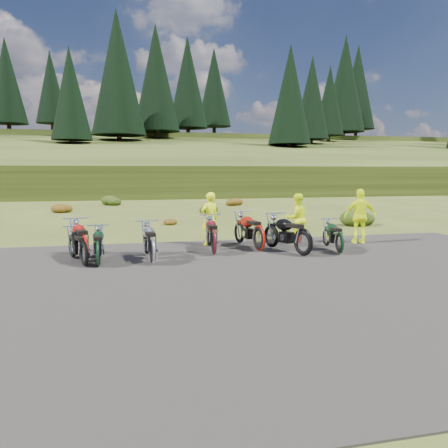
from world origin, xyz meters
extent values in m
plane|color=#3E4A18|center=(0.00, 0.00, 0.00)|extent=(300.00, 300.00, 0.00)
cube|color=black|center=(0.00, -2.00, 0.00)|extent=(20.00, 12.00, 0.04)
cube|color=#2A3712|center=(0.00, 110.00, 0.00)|extent=(300.00, 90.00, 9.17)
cylinder|color=black|center=(-21.00, 69.00, 9.48)|extent=(0.70, 0.70, 2.20)
cone|color=black|center=(-21.00, 69.00, 17.38)|extent=(6.16, 6.16, 14.00)
cylinder|color=black|center=(-15.00, 75.00, 10.27)|extent=(0.70, 0.70, 2.20)
cone|color=black|center=(-15.00, 75.00, 17.67)|extent=(5.72, 5.72, 13.00)
cylinder|color=black|center=(-9.00, 50.00, 5.69)|extent=(0.70, 0.70, 2.20)
cone|color=black|center=(-9.00, 50.00, 12.59)|extent=(5.28, 5.28, 12.00)
cylinder|color=black|center=(-3.00, 56.00, 6.88)|extent=(0.70, 0.70, 2.20)
cone|color=black|center=(-3.00, 56.00, 16.78)|extent=(7.92, 7.92, 18.00)
cylinder|color=black|center=(3.00, 62.00, 8.08)|extent=(0.70, 0.70, 2.20)
cone|color=black|center=(3.00, 62.00, 17.48)|extent=(7.48, 7.48, 17.00)
cylinder|color=black|center=(9.00, 68.00, 9.28)|extent=(0.70, 0.70, 2.20)
cone|color=black|center=(9.00, 68.00, 18.18)|extent=(7.04, 7.04, 16.00)
cylinder|color=black|center=(15.00, 74.00, 10.27)|extent=(0.70, 0.70, 2.20)
cone|color=black|center=(15.00, 74.00, 18.67)|extent=(6.60, 6.60, 15.00)
cylinder|color=black|center=(21.00, 49.00, 5.49)|extent=(0.70, 0.70, 2.20)
cone|color=black|center=(21.00, 49.00, 13.39)|extent=(6.16, 6.16, 14.00)
cylinder|color=black|center=(27.00, 55.00, 6.68)|extent=(0.70, 0.70, 2.20)
cone|color=black|center=(27.00, 55.00, 14.08)|extent=(5.72, 5.72, 13.00)
cylinder|color=black|center=(33.00, 61.00, 7.88)|extent=(0.70, 0.70, 2.20)
cone|color=black|center=(33.00, 61.00, 14.78)|extent=(5.28, 5.28, 12.00)
cylinder|color=black|center=(39.00, 67.00, 9.08)|extent=(0.70, 0.70, 2.20)
cone|color=black|center=(39.00, 67.00, 18.98)|extent=(7.92, 7.92, 18.00)
cylinder|color=black|center=(45.00, 73.00, 10.27)|extent=(0.70, 0.70, 2.20)
cone|color=black|center=(45.00, 73.00, 19.67)|extent=(7.48, 7.48, 17.00)
ellipsoid|color=#692D0D|center=(-6.20, 16.60, 0.38)|extent=(1.30, 1.30, 0.77)
ellipsoid|color=black|center=(-3.30, 21.90, 0.46)|extent=(1.56, 1.56, 0.92)
ellipsoid|color=#692D0D|center=(-0.40, 9.20, 0.23)|extent=(0.77, 0.77, 0.45)
ellipsoid|color=black|center=(2.50, 14.50, 0.31)|extent=(1.03, 1.03, 0.61)
ellipsoid|color=#692D0D|center=(5.40, 19.80, 0.38)|extent=(1.30, 1.30, 0.77)
ellipsoid|color=black|center=(8.30, 7.10, 0.46)|extent=(1.56, 1.56, 0.92)
ellipsoid|color=#692D0D|center=(11.20, 12.40, 0.23)|extent=(0.77, 0.77, 0.45)
imported|color=#D4E80C|center=(0.41, 3.09, 0.90)|extent=(0.77, 0.64, 1.80)
imported|color=#D4E80C|center=(3.42, 2.75, 0.87)|extent=(0.90, 0.73, 1.74)
imported|color=#D4E80C|center=(5.58, 2.27, 0.95)|extent=(1.19, 0.70, 1.90)
camera|label=1|loc=(-2.37, -11.39, 2.54)|focal=35.00mm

